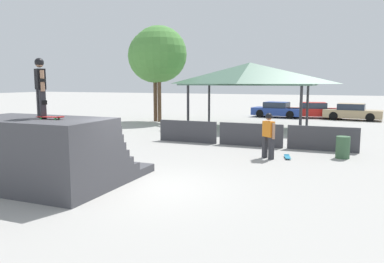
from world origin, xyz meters
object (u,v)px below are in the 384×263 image
(skateboard_on_deck, at_px, (51,117))
(parked_car_blue, at_px, (277,110))
(bystander_walking, at_px, (268,132))
(skateboard_on_ground, at_px, (287,157))
(skater_on_deck, at_px, (40,84))
(tree_far_back, at_px, (159,54))
(trash_bin, at_px, (343,147))
(parked_car_tan, at_px, (352,112))
(parked_car_red, at_px, (314,111))
(tree_beside_pavilion, at_px, (155,56))

(skateboard_on_deck, xyz_separation_m, parked_car_blue, (2.05, 23.81, -1.40))
(bystander_walking, relative_size, skateboard_on_ground, 2.22)
(parked_car_blue, bearing_deg, skater_on_deck, -88.14)
(tree_far_back, height_order, trash_bin, tree_far_back)
(tree_far_back, bearing_deg, parked_car_blue, 42.11)
(skateboard_on_ground, xyz_separation_m, trash_bin, (1.97, 0.79, 0.37))
(parked_car_tan, bearing_deg, bystander_walking, -94.59)
(parked_car_blue, bearing_deg, skateboard_on_deck, -87.07)
(skateboard_on_deck, bearing_deg, parked_car_red, 75.46)
(tree_far_back, distance_m, parked_car_blue, 11.03)
(skateboard_on_deck, height_order, parked_car_blue, skateboard_on_deck)
(skateboard_on_deck, distance_m, tree_far_back, 18.10)
(skateboard_on_deck, height_order, bystander_walking, skateboard_on_deck)
(skateboard_on_ground, distance_m, trash_bin, 2.16)
(skateboard_on_deck, xyz_separation_m, parked_car_tan, (7.79, 23.69, -1.40))
(tree_far_back, bearing_deg, trash_bin, -36.47)
(trash_bin, xyz_separation_m, parked_car_red, (-2.28, 16.69, 0.18))
(tree_beside_pavilion, height_order, tree_far_back, tree_far_back)
(tree_beside_pavilion, xyz_separation_m, parked_car_red, (10.84, 7.13, -4.21))
(skateboard_on_ground, xyz_separation_m, parked_car_red, (-0.31, 17.48, 0.54))
(skater_on_deck, relative_size, tree_beside_pavilion, 0.24)
(skateboard_on_ground, relative_size, parked_car_red, 0.17)
(skater_on_deck, height_order, skateboard_on_deck, skater_on_deck)
(bystander_walking, relative_size, parked_car_red, 0.38)
(skateboard_on_deck, bearing_deg, skateboard_on_ground, 49.48)
(parked_car_red, bearing_deg, trash_bin, -93.62)
(parked_car_red, height_order, parked_car_tan, same)
(bystander_walking, bearing_deg, skateboard_on_ground, -114.27)
(skater_on_deck, xyz_separation_m, parked_car_tan, (8.23, 23.55, -2.27))
(trash_bin, bearing_deg, skater_on_deck, -135.56)
(skater_on_deck, bearing_deg, parked_car_tan, 104.97)
(skateboard_on_deck, relative_size, tree_beside_pavilion, 0.11)
(tree_beside_pavilion, xyz_separation_m, trash_bin, (13.12, -9.56, -4.39))
(tree_far_back, relative_size, trash_bin, 8.20)
(tree_beside_pavilion, height_order, parked_car_red, tree_beside_pavilion)
(skateboard_on_deck, relative_size, parked_car_blue, 0.18)
(tree_beside_pavilion, bearing_deg, skater_on_deck, -72.19)
(tree_beside_pavilion, relative_size, tree_far_back, 0.97)
(parked_car_blue, relative_size, parked_car_tan, 0.99)
(bystander_walking, distance_m, tree_far_back, 15.04)
(parked_car_blue, distance_m, parked_car_red, 2.91)
(bystander_walking, distance_m, parked_car_blue, 17.51)
(tree_far_back, relative_size, parked_car_blue, 1.61)
(skater_on_deck, height_order, trash_bin, skater_on_deck)
(skateboard_on_ground, distance_m, parked_car_red, 17.49)
(bystander_walking, distance_m, parked_car_red, 17.85)
(skateboard_on_ground, xyz_separation_m, tree_far_back, (-10.71, 10.17, 4.86))
(skateboard_on_ground, height_order, parked_car_tan, parked_car_tan)
(skateboard_on_deck, xyz_separation_m, bystander_walking, (4.54, 6.49, -0.97))
(bystander_walking, height_order, parked_car_blue, bystander_walking)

